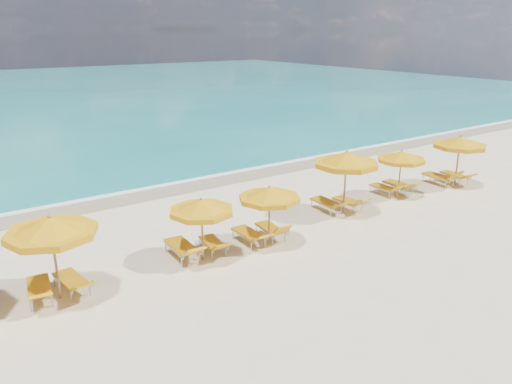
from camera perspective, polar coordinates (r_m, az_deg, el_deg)
ground_plane at (r=17.96m, az=2.76°, el=-4.86°), size 120.00×120.00×0.00m
ocean at (r=62.27m, az=-25.78°, el=9.88°), size 120.00×80.00×0.30m
wet_sand_band at (r=23.88m, az=-8.15°, el=0.86°), size 120.00×2.60×0.01m
foam_line at (r=24.57m, az=-9.00°, el=1.31°), size 120.00×1.20×0.03m
whitecap_near at (r=31.12m, az=-26.38°, el=3.19°), size 14.00×0.36×0.05m
whitecap_far at (r=41.85m, az=-8.83°, el=8.25°), size 18.00×0.30×0.05m
umbrella_1 at (r=14.09m, az=-22.40°, el=-3.78°), size 2.58×2.58×2.44m
umbrella_2 at (r=15.49m, az=-6.26°, el=-1.73°), size 2.32×2.32×2.08m
umbrella_3 at (r=16.48m, az=1.54°, el=-0.28°), size 2.27×2.27×2.12m
umbrella_4 at (r=19.61m, az=10.28°, el=3.64°), size 3.25×3.25×2.58m
umbrella_5 at (r=22.35m, az=16.28°, el=3.88°), size 2.71×2.71×2.10m
umbrella_6 at (r=24.76m, az=22.29°, el=5.24°), size 2.62×2.62×2.42m
lounger_1_left at (r=14.96m, az=-23.48°, el=-10.49°), size 0.86×1.91×0.73m
lounger_1_right at (r=15.06m, az=-20.24°, el=-9.91°), size 0.80×1.88×0.68m
lounger_2_left at (r=16.22m, az=-8.39°, el=-6.74°), size 0.76×2.02×0.83m
lounger_2_right at (r=16.55m, az=-4.92°, el=-6.23°), size 0.77×1.71×0.70m
lounger_3_left at (r=17.12m, az=-0.77°, el=-5.24°), size 0.65×1.85×0.72m
lounger_3_right at (r=17.57m, az=1.72°, el=-4.63°), size 0.75×1.72×0.82m
lounger_4_left at (r=20.32m, az=8.10°, el=-1.58°), size 0.68×1.89×0.72m
lounger_4_right at (r=20.69m, az=10.48°, el=-1.39°), size 0.60×1.67×0.73m
lounger_5_left at (r=22.78m, az=14.46°, el=0.16°), size 0.59×1.68×0.75m
lounger_5_right at (r=23.29m, az=16.02°, el=0.47°), size 0.69×1.93×0.77m
lounger_6_left at (r=25.09m, az=20.18°, el=1.33°), size 0.69×1.91×0.91m
lounger_6_right at (r=25.76m, az=21.76°, el=1.51°), size 0.89×1.88×0.70m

